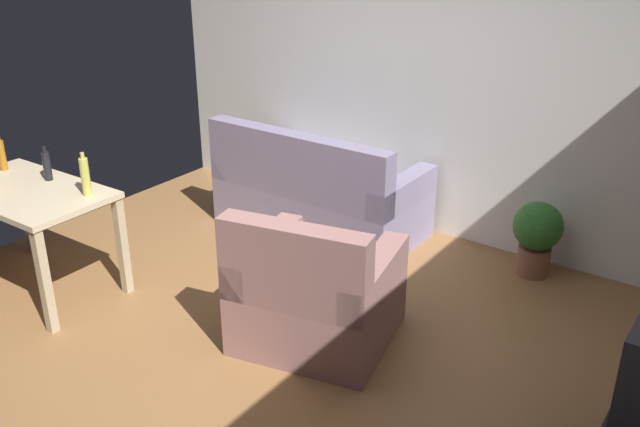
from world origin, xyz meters
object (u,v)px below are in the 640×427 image
desk (28,204)px  bottle_dark (47,165)px  armchair (314,297)px  bottle_squat (85,176)px  couch (317,196)px  bottle_amber (2,155)px  potted_plant (537,234)px

desk → bottle_dark: size_ratio=4.91×
armchair → bottle_squat: size_ratio=3.58×
desk → armchair: size_ratio=1.14×
couch → bottle_dark: bearing=58.3°
couch → bottle_amber: bottle_amber is taller
potted_plant → bottle_amber: bottle_amber is taller
couch → desk: size_ratio=1.41×
couch → desk: bearing=61.3°
bottle_dark → armchair: bearing=10.8°
armchair → desk: bearing=3.8°
bottle_amber → desk: bearing=-16.2°
bottle_amber → bottle_squat: bearing=3.1°
bottle_amber → bottle_dark: (0.45, 0.07, -0.01)m
desk → potted_plant: desk is taller
bottle_dark → potted_plant: bearing=35.9°
bottle_squat → bottle_dark: bearing=177.8°
potted_plant → bottle_dark: bearing=-144.1°
bottle_amber → couch: bearing=49.9°
armchair → potted_plant: bearing=-128.3°
armchair → bottle_dark: bottle_dark is taller
potted_plant → couch: bearing=-169.9°
potted_plant → armchair: bearing=-116.0°
desk → bottle_amber: bearing=163.2°
bottle_dark → bottle_squat: size_ratio=0.83×
potted_plant → armchair: armchair is taller
bottle_dark → bottle_squat: (0.45, -0.02, 0.02)m
couch → desk: (-1.06, -1.93, 0.34)m
desk → bottle_dark: (-0.01, 0.20, 0.22)m
desk → couch: bearing=60.7°
potted_plant → bottle_amber: bearing=-147.2°
potted_plant → bottle_dark: bottle_dark is taller
armchair → bottle_amber: bearing=-2.0°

